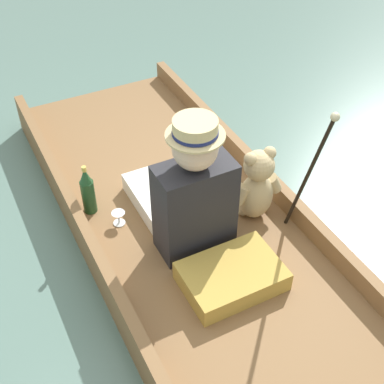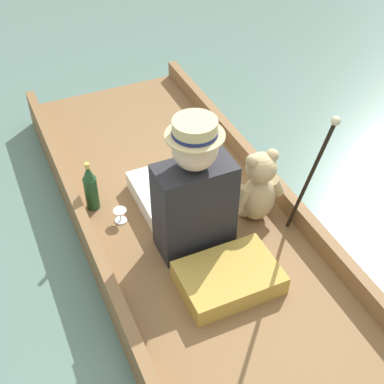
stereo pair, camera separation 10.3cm
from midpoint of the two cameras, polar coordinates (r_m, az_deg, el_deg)
name	(u,v)px [view 2 (the right image)]	position (r m, az deg, el deg)	size (l,w,h in m)	color
ground_plane	(193,246)	(3.14, 1.09, -5.80)	(16.00, 16.00, 0.00)	slate
punt_boat	(193,236)	(3.08, 1.11, -4.72)	(1.19, 3.35, 0.27)	brown
seat_cushion	(229,278)	(2.73, 5.04, -9.12)	(0.50, 0.35, 0.11)	#B7933D
seated_person	(188,193)	(2.80, 0.59, -0.14)	(0.40, 0.76, 0.81)	white
teddy_bear	(259,188)	(2.98, 8.11, 0.41)	(0.33, 0.19, 0.47)	tan
wine_glass	(120,214)	(3.05, -6.72, -2.31)	(0.08, 0.08, 0.08)	silver
walking_cane	(313,170)	(2.70, 13.88, 2.31)	(0.04, 0.25, 0.86)	black
champagne_bottle	(91,187)	(3.10, -9.83, 0.47)	(0.08, 0.08, 0.33)	#1E4723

